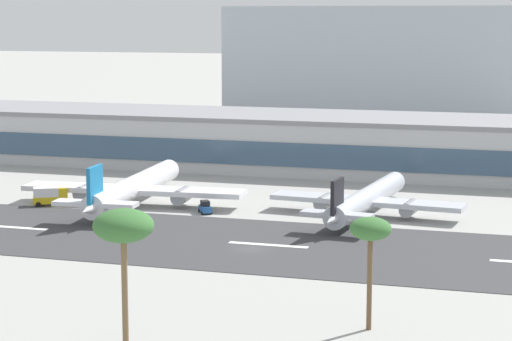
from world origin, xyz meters
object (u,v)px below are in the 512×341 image
terminal_building (308,142)px  airliner_blue_tail_gate_0 (131,189)px  airliner_black_tail_gate_1 (365,200)px  service_baggage_tug_0 (205,207)px  distant_hotel_block (388,64)px  service_box_truck_1 (50,195)px  palm_tree_0 (370,232)px  palm_tree_2 (123,228)px

terminal_building → airliner_blue_tail_gate_0: size_ratio=4.15×
airliner_black_tail_gate_1 → service_baggage_tug_0: size_ratio=11.73×
distant_hotel_block → service_baggage_tug_0: 161.31m
service_box_truck_1 → palm_tree_0: (66.56, -53.05, 8.88)m
terminal_building → palm_tree_2: 120.80m
distant_hotel_block → palm_tree_2: distant_hotel_block is taller
airliner_blue_tail_gate_0 → airliner_black_tail_gate_1: 41.24m
service_baggage_tug_0 → service_box_truck_1: bearing=-120.5°
airliner_black_tail_gate_1 → service_box_truck_1: 55.40m
distant_hotel_block → service_box_truck_1: bearing=-101.6°
distant_hotel_block → palm_tree_0: (33.31, -214.59, -7.37)m
service_box_truck_1 → palm_tree_0: size_ratio=0.52×
airliner_black_tail_gate_1 → palm_tree_0: 61.04m
service_baggage_tug_0 → service_box_truck_1: size_ratio=0.55×
service_baggage_tug_0 → palm_tree_2: 69.88m
distant_hotel_block → airliner_blue_tail_gate_0: (-19.37, -157.79, -14.98)m
airliner_blue_tail_gate_0 → service_box_truck_1: airliner_blue_tail_gate_0 is taller
terminal_building → service_baggage_tug_0: (-4.86, -52.97, -4.94)m
airliner_blue_tail_gate_0 → service_baggage_tug_0: (14.70, -2.55, -2.01)m
palm_tree_2 → service_baggage_tug_0: bearing=103.0°
terminal_building → service_baggage_tug_0: bearing=-95.2°
distant_hotel_block → airliner_black_tail_gate_1: distant_hotel_block is taller
terminal_building → service_box_truck_1: bearing=-121.7°
palm_tree_2 → palm_tree_0: bearing=29.9°
airliner_blue_tail_gate_0 → airliner_black_tail_gate_1: size_ratio=1.10×
airliner_blue_tail_gate_0 → service_baggage_tug_0: airliner_blue_tail_gate_0 is taller
service_baggage_tug_0 → service_box_truck_1: 28.61m
airliner_blue_tail_gate_0 → service_baggage_tug_0: bearing=-103.9°
terminal_building → service_box_truck_1: size_ratio=29.66×
airliner_blue_tail_gate_0 → palm_tree_0: palm_tree_0 is taller
palm_tree_0 → palm_tree_2: (-22.47, -12.94, 1.71)m
terminal_building → service_baggage_tug_0: size_ratio=53.61×
distant_hotel_block → palm_tree_2: size_ratio=7.00×
distant_hotel_block → service_box_truck_1: (-33.25, -161.54, -16.25)m
distant_hotel_block → airliner_black_tail_gate_1: size_ratio=2.40×
distant_hotel_block → palm_tree_0: 217.29m
palm_tree_0 → airliner_black_tail_gate_1: bearing=101.0°
airliner_blue_tail_gate_0 → service_baggage_tug_0: 15.06m
terminal_building → service_box_truck_1: terminal_building is taller
distant_hotel_block → service_baggage_tug_0: bearing=-91.7°
airliner_blue_tail_gate_0 → service_box_truck_1: size_ratio=7.15×
airliner_black_tail_gate_1 → palm_tree_2: size_ratio=2.92×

